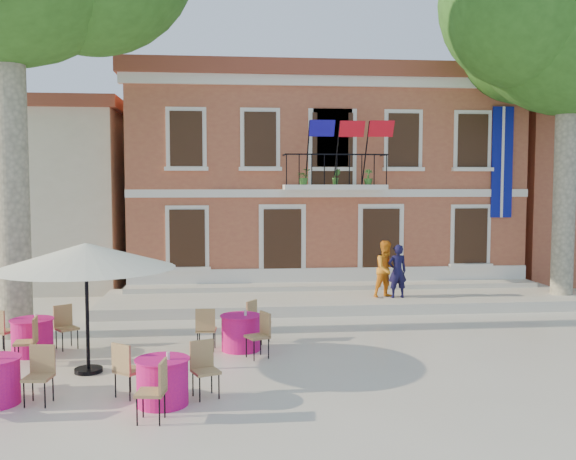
# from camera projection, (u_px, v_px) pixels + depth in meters

# --- Properties ---
(ground) EXTENTS (90.00, 90.00, 0.00)m
(ground) POSITION_uv_depth(u_px,v_px,m) (288.00, 343.00, 14.58)
(ground) COLOR beige
(ground) RESTS_ON ground
(main_building) EXTENTS (13.50, 9.59, 7.50)m
(main_building) POSITION_uv_depth(u_px,v_px,m) (315.00, 179.00, 24.41)
(main_building) COLOR #B0613F
(main_building) RESTS_ON ground
(neighbor_west) EXTENTS (9.40, 9.40, 6.40)m
(neighbor_west) POSITION_uv_depth(u_px,v_px,m) (11.00, 194.00, 24.33)
(neighbor_west) COLOR beige
(neighbor_west) RESTS_ON ground
(terrace) EXTENTS (14.00, 3.40, 0.30)m
(terrace) POSITION_uv_depth(u_px,v_px,m) (341.00, 300.00, 19.13)
(terrace) COLOR silver
(terrace) RESTS_ON ground
(plane_tree_east) EXTENTS (5.82, 5.82, 11.42)m
(plane_tree_east) POSITION_uv_depth(u_px,v_px,m) (570.00, 17.00, 18.66)
(plane_tree_east) COLOR #A59E84
(plane_tree_east) RESTS_ON ground
(patio_umbrella) EXTENTS (3.36, 3.36, 2.50)m
(patio_umbrella) POSITION_uv_depth(u_px,v_px,m) (86.00, 256.00, 12.16)
(patio_umbrella) COLOR black
(patio_umbrella) RESTS_ON ground
(pedestrian_navy) EXTENTS (0.60, 0.42, 1.55)m
(pedestrian_navy) POSITION_uv_depth(u_px,v_px,m) (397.00, 271.00, 18.58)
(pedestrian_navy) COLOR black
(pedestrian_navy) RESTS_ON terrace
(pedestrian_orange) EXTENTS (0.97, 0.86, 1.66)m
(pedestrian_orange) POSITION_uv_depth(u_px,v_px,m) (387.00, 269.00, 18.64)
(pedestrian_orange) COLOR orange
(pedestrian_orange) RESTS_ON terrace
(cafe_table_1) EXTENTS (1.85, 1.74, 0.95)m
(cafe_table_1) POSITION_uv_depth(u_px,v_px,m) (162.00, 379.00, 10.49)
(cafe_table_1) COLOR #E8156D
(cafe_table_1) RESTS_ON ground
(cafe_table_3) EXTENTS (1.86, 1.72, 0.95)m
(cafe_table_3) POSITION_uv_depth(u_px,v_px,m) (32.00, 335.00, 13.53)
(cafe_table_3) COLOR #E8156D
(cafe_table_3) RESTS_ON ground
(cafe_table_4) EXTENTS (1.69, 1.87, 0.95)m
(cafe_table_4) POSITION_uv_depth(u_px,v_px,m) (241.00, 331.00, 13.93)
(cafe_table_4) COLOR #E8156D
(cafe_table_4) RESTS_ON ground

